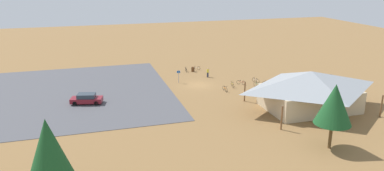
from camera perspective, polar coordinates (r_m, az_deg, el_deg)
name	(u,v)px	position (r m, az deg, el deg)	size (l,w,h in m)	color
ground	(198,85)	(61.44, 0.99, 0.07)	(160.00, 160.00, 0.00)	olive
parking_lot_asphalt	(29,97)	(60.81, -23.92, -1.60)	(42.65, 32.20, 0.05)	#4C4C51
bike_pavilion	(310,88)	(52.44, 17.81, -0.31)	(14.86, 11.05, 5.32)	#C6B28E
trash_bin	(193,69)	(69.71, 0.14, 2.52)	(0.60, 0.60, 0.90)	brown
lot_sign	(179,75)	(62.39, -2.09, 1.68)	(0.56, 0.08, 2.20)	#99999E
pine_west	(49,151)	(30.79, -21.29, -9.36)	(3.75, 3.75, 7.51)	brown
pine_mideast	(334,104)	(40.78, 21.13, -2.73)	(3.87, 3.87, 7.13)	brown
bicycle_teal_yard_front	(295,85)	(62.52, 15.57, 0.09)	(0.48, 1.69, 0.87)	black
bicycle_green_lone_west	(258,85)	(61.16, 10.14, 0.10)	(0.73, 1.68, 0.88)	black
bicycle_yellow_front_row	(232,85)	(60.61, 6.28, 0.11)	(0.48, 1.82, 0.90)	black
bicycle_orange_yard_center	(225,89)	(58.40, 5.11, -0.51)	(0.48, 1.81, 0.91)	black
bicycle_red_back_row	(241,83)	(62.17, 7.59, 0.46)	(1.16, 1.18, 0.77)	black
bicycle_silver_edge_south	(256,80)	(63.77, 9.82, 0.79)	(0.68, 1.54, 0.81)	black
bicycle_black_edge_north	(186,70)	(69.66, -0.92, 2.43)	(0.48, 1.63, 0.81)	black
bicycle_blue_near_porch	(268,83)	(62.29, 11.60, 0.31)	(1.37, 1.10, 0.85)	black
bicycle_white_trailside	(196,68)	(70.97, 0.62, 2.70)	(1.65, 0.53, 0.76)	black
bicycle_purple_yard_right	(279,85)	(61.94, 13.27, 0.13)	(1.09, 1.40, 0.87)	black
bicycle_teal_by_bin	(308,85)	(62.82, 17.44, 0.02)	(1.59, 0.83, 0.90)	black
car_maroon_inner_stall	(87,99)	(54.57, -15.99, -1.98)	(4.69, 2.80, 1.47)	maroon
visitor_by_pavilion	(208,72)	(65.91, 2.45, 2.04)	(0.38, 0.40, 1.69)	#2D3347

